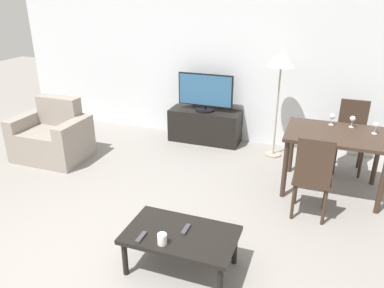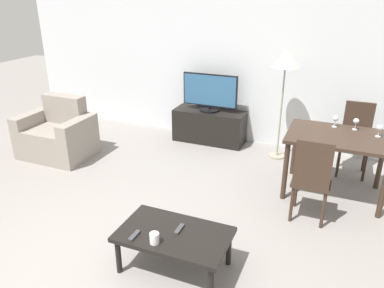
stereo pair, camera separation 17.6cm
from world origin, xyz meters
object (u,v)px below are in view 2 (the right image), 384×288
object	(u,v)px
tv	(210,93)
floor_lamp	(286,64)
wine_glass_left	(335,119)
dining_chair_far	(356,135)
dining_chair_near	(312,177)
dining_table	(338,143)
coffee_table	(174,237)
remote_secondary	(179,229)
cup_white_near	(154,238)
remote_primary	(134,236)
wine_glass_right	(379,128)
wine_glass_center	(356,122)
armchair	(58,136)
tv_stand	(209,126)

from	to	relation	value
tv	floor_lamp	world-z (taller)	floor_lamp
wine_glass_left	dining_chair_far	bearing A→B (deg)	58.83
tv	dining_chair_near	distance (m)	2.50
dining_table	floor_lamp	distance (m)	1.37
coffee_table	remote_secondary	xyz separation A→B (m)	(0.03, 0.05, 0.05)
cup_white_near	wine_glass_left	size ratio (longest dim) A/B	0.66
dining_chair_far	wine_glass_left	xyz separation A→B (m)	(-0.28, -0.46, 0.34)
remote_secondary	cup_white_near	size ratio (longest dim) A/B	1.56
remote_primary	wine_glass_right	size ratio (longest dim) A/B	1.03
dining_table	wine_glass_right	distance (m)	0.47
wine_glass_center	tv	bearing A→B (deg)	160.94
remote_primary	cup_white_near	size ratio (longest dim) A/B	1.56
dining_chair_far	dining_chair_near	bearing A→B (deg)	-105.70
coffee_table	dining_chair_far	xyz separation A→B (m)	(1.42, 2.70, 0.20)
remote_primary	dining_table	bearing A→B (deg)	54.89
tv	dining_chair_near	bearing A→B (deg)	-44.36
coffee_table	wine_glass_center	size ratio (longest dim) A/B	6.71
wine_glass_left	dining_table	bearing A→B (deg)	-74.53
armchair	dining_chair_near	distance (m)	3.70
coffee_table	dining_chair_near	distance (m)	1.61
dining_table	wine_glass_center	world-z (taller)	wine_glass_center
tv_stand	dining_chair_near	size ratio (longest dim) A/B	1.19
tv	wine_glass_center	size ratio (longest dim) A/B	6.10
wine_glass_left	wine_glass_center	xyz separation A→B (m)	(0.23, -0.00, 0.00)
tv_stand	floor_lamp	size ratio (longest dim) A/B	0.73
tv	remote_secondary	size ratio (longest dim) A/B	5.94
coffee_table	tv	bearing A→B (deg)	104.37
cup_white_near	wine_glass_center	distance (m)	2.87
remote_primary	wine_glass_center	distance (m)	2.97
tv	wine_glass_right	size ratio (longest dim) A/B	6.10
dining_table	wine_glass_left	distance (m)	0.34
tv_stand	coffee_table	xyz separation A→B (m)	(0.76, -2.97, 0.08)
wine_glass_left	wine_glass_center	bearing A→B (deg)	-0.54
dining_chair_near	remote_secondary	distance (m)	1.55
dining_table	wine_glass_center	xyz separation A→B (m)	(0.16, 0.27, 0.20)
cup_white_near	wine_glass_center	xyz separation A→B (m)	(1.47, 2.42, 0.44)
tv_stand	wine_glass_right	size ratio (longest dim) A/B	7.90
remote_secondary	dining_chair_near	bearing A→B (deg)	50.18
remote_secondary	remote_primary	bearing A→B (deg)	-143.61
remote_primary	wine_glass_left	bearing A→B (deg)	59.28
armchair	tv	size ratio (longest dim) A/B	1.15
dining_chair_far	wine_glass_right	distance (m)	0.73
dining_chair_far	wine_glass_right	bearing A→B (deg)	-71.44
tv_stand	remote_secondary	distance (m)	3.03
dining_chair_near	floor_lamp	xyz separation A→B (m)	(-0.62, 1.56, 0.86)
armchair	tv_stand	size ratio (longest dim) A/B	0.89
armchair	wine_glass_right	distance (m)	4.36
tv	coffee_table	world-z (taller)	tv
dining_chair_far	wine_glass_center	xyz separation A→B (m)	(-0.04, -0.46, 0.34)
tv_stand	coffee_table	size ratio (longest dim) A/B	1.18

